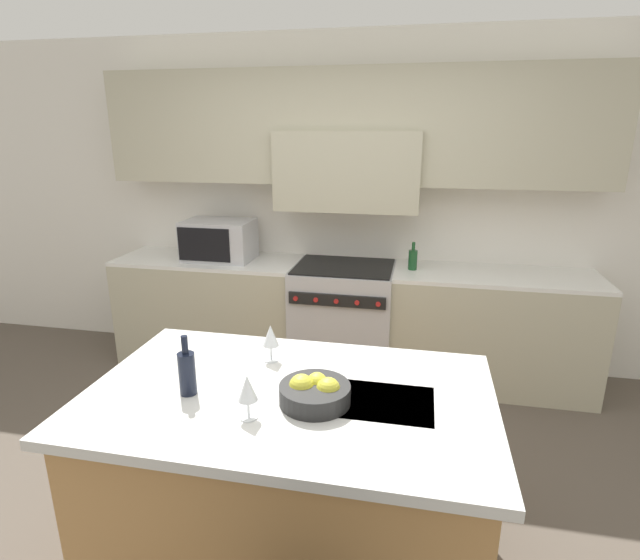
{
  "coord_description": "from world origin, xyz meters",
  "views": [
    {
      "loc": [
        0.59,
        -2.02,
        1.97
      ],
      "look_at": [
        0.03,
        0.64,
        1.14
      ],
      "focal_mm": 28.0,
      "sensor_mm": 36.0,
      "label": 1
    }
  ],
  "objects_px": {
    "wine_glass_near": "(247,389)",
    "fruit_bowl": "(315,392)",
    "microwave": "(219,240)",
    "oil_bottle_on_counter": "(413,259)",
    "range_stove": "(343,320)",
    "wine_bottle": "(187,372)",
    "wine_glass_far": "(271,337)"
  },
  "relations": [
    {
      "from": "wine_glass_near",
      "to": "fruit_bowl",
      "type": "relative_size",
      "value": 0.63
    },
    {
      "from": "microwave",
      "to": "fruit_bowl",
      "type": "distance_m",
      "value": 2.39
    },
    {
      "from": "oil_bottle_on_counter",
      "to": "fruit_bowl",
      "type": "bearing_deg",
      "value": -99.41
    },
    {
      "from": "wine_glass_near",
      "to": "oil_bottle_on_counter",
      "type": "xyz_separation_m",
      "value": [
        0.56,
        2.2,
        -0.02
      ]
    },
    {
      "from": "range_stove",
      "to": "wine_bottle",
      "type": "xyz_separation_m",
      "value": [
        -0.34,
        -2.05,
        0.53
      ]
    },
    {
      "from": "range_stove",
      "to": "microwave",
      "type": "height_order",
      "value": "microwave"
    },
    {
      "from": "fruit_bowl",
      "to": "wine_glass_near",
      "type": "bearing_deg",
      "value": -144.06
    },
    {
      "from": "wine_glass_far",
      "to": "wine_bottle",
      "type": "bearing_deg",
      "value": -124.09
    },
    {
      "from": "fruit_bowl",
      "to": "wine_glass_far",
      "type": "bearing_deg",
      "value": 130.8
    },
    {
      "from": "microwave",
      "to": "oil_bottle_on_counter",
      "type": "height_order",
      "value": "microwave"
    },
    {
      "from": "range_stove",
      "to": "wine_glass_far",
      "type": "relative_size",
      "value": 5.01
    },
    {
      "from": "range_stove",
      "to": "oil_bottle_on_counter",
      "type": "bearing_deg",
      "value": 2.43
    },
    {
      "from": "range_stove",
      "to": "wine_glass_far",
      "type": "xyz_separation_m",
      "value": [
        -0.09,
        -1.67,
        0.55
      ]
    },
    {
      "from": "fruit_bowl",
      "to": "range_stove",
      "type": "bearing_deg",
      "value": 95.6
    },
    {
      "from": "wine_bottle",
      "to": "fruit_bowl",
      "type": "distance_m",
      "value": 0.54
    },
    {
      "from": "wine_bottle",
      "to": "fruit_bowl",
      "type": "bearing_deg",
      "value": 4.01
    },
    {
      "from": "wine_bottle",
      "to": "wine_glass_near",
      "type": "relative_size",
      "value": 1.44
    },
    {
      "from": "range_stove",
      "to": "wine_glass_near",
      "type": "distance_m",
      "value": 2.24
    },
    {
      "from": "microwave",
      "to": "wine_bottle",
      "type": "relative_size",
      "value": 2.11
    },
    {
      "from": "fruit_bowl",
      "to": "oil_bottle_on_counter",
      "type": "xyz_separation_m",
      "value": [
        0.34,
        2.03,
        0.06
      ]
    },
    {
      "from": "range_stove",
      "to": "fruit_bowl",
      "type": "xyz_separation_m",
      "value": [
        0.2,
        -2.01,
        0.48
      ]
    },
    {
      "from": "range_stove",
      "to": "fruit_bowl",
      "type": "relative_size",
      "value": 3.14
    },
    {
      "from": "wine_glass_far",
      "to": "fruit_bowl",
      "type": "relative_size",
      "value": 0.63
    },
    {
      "from": "microwave",
      "to": "fruit_bowl",
      "type": "xyz_separation_m",
      "value": [
        1.26,
        -2.03,
        -0.14
      ]
    },
    {
      "from": "wine_bottle",
      "to": "wine_glass_far",
      "type": "xyz_separation_m",
      "value": [
        0.25,
        0.37,
        0.02
      ]
    },
    {
      "from": "microwave",
      "to": "wine_glass_far",
      "type": "relative_size",
      "value": 3.05
    },
    {
      "from": "oil_bottle_on_counter",
      "to": "microwave",
      "type": "bearing_deg",
      "value": -179.86
    },
    {
      "from": "wine_glass_far",
      "to": "wine_glass_near",
      "type": "bearing_deg",
      "value": -83.01
    },
    {
      "from": "range_stove",
      "to": "wine_glass_far",
      "type": "height_order",
      "value": "wine_glass_far"
    },
    {
      "from": "wine_bottle",
      "to": "microwave",
      "type": "bearing_deg",
      "value": 109.08
    },
    {
      "from": "range_stove",
      "to": "oil_bottle_on_counter",
      "type": "height_order",
      "value": "oil_bottle_on_counter"
    },
    {
      "from": "wine_bottle",
      "to": "wine_glass_near",
      "type": "distance_m",
      "value": 0.34
    }
  ]
}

